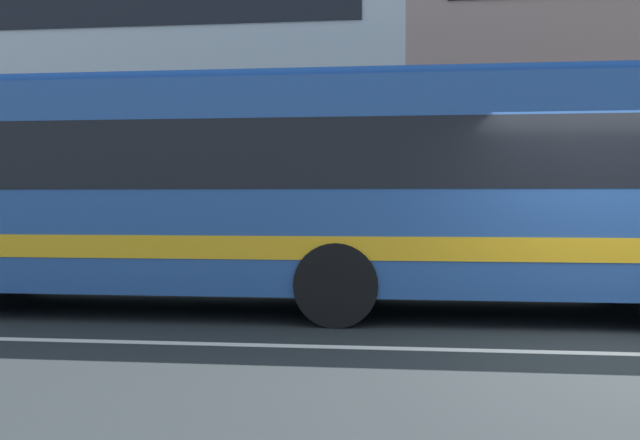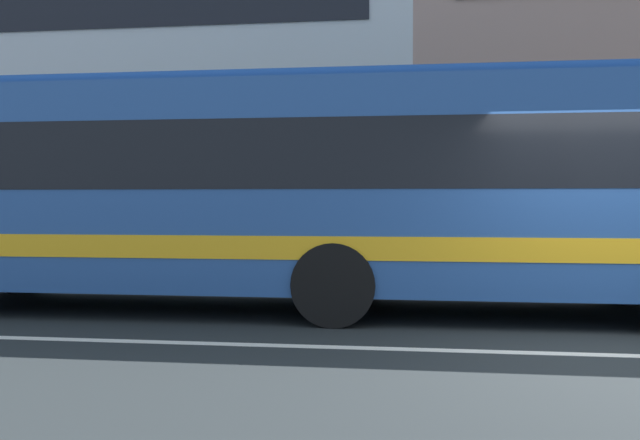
{
  "view_description": "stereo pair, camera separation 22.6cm",
  "coord_description": "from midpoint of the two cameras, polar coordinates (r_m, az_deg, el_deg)",
  "views": [
    {
      "loc": [
        -2.24,
        -7.2,
        1.5
      ],
      "look_at": [
        -3.38,
        2.47,
        1.23
      ],
      "focal_mm": 40.03,
      "sensor_mm": 36.0,
      "label": 1
    },
    {
      "loc": [
        -2.02,
        -7.17,
        1.5
      ],
      "look_at": [
        -3.38,
        2.47,
        1.23
      ],
      "focal_mm": 40.03,
      "sensor_mm": 36.0,
      "label": 2
    }
  ],
  "objects": [
    {
      "name": "lane_centre_line",
      "position": [
        7.64,
        24.42,
        -9.85
      ],
      "size": [
        60.0,
        0.16,
        0.01
      ],
      "primitive_type": "cube",
      "color": "silver",
      "rests_on": "ground_plane"
    },
    {
      "name": "hedge_row_far",
      "position": [
        13.4,
        17.84,
        -3.13
      ],
      "size": [
        21.57,
        1.1,
        0.83
      ],
      "primitive_type": "cube",
      "color": "#234416",
      "rests_on": "ground_plane"
    },
    {
      "name": "ground_plane",
      "position": [
        7.64,
        24.42,
        -9.88
      ],
      "size": [
        160.0,
        160.0,
        0.0
      ],
      "primitive_type": "plane",
      "color": "#23282A"
    },
    {
      "name": "apartment_block_left",
      "position": [
        26.76,
        -21.82,
        11.32
      ],
      "size": [
        26.0,
        11.45,
        12.15
      ],
      "color": "silver",
      "rests_on": "ground_plane"
    },
    {
      "name": "transit_bus",
      "position": [
        9.65,
        -1.53,
        2.81
      ],
      "size": [
        11.36,
        2.6,
        3.09
      ],
      "color": "#254E8F",
      "rests_on": "ground_plane"
    }
  ]
}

